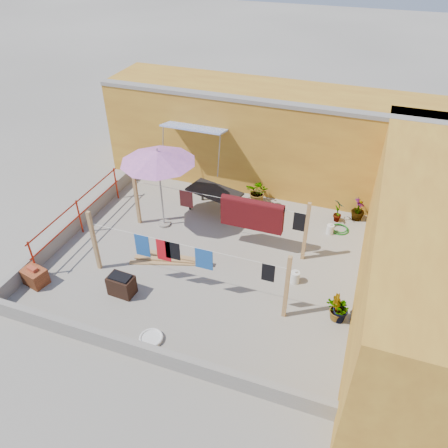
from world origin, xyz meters
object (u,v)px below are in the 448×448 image
at_px(green_hose, 339,229).
at_px(plant_back_a, 258,192).
at_px(water_jug_b, 330,229).
at_px(brazier, 122,285).
at_px(patio_umbrella, 158,157).
at_px(outdoor_table, 214,193).
at_px(water_jug_a, 295,277).
at_px(white_basin, 151,338).
at_px(brick_stack, 35,276).

xyz_separation_m(green_hose, plant_back_a, (-2.71, 0.63, 0.37)).
distance_m(green_hose, plant_back_a, 2.81).
height_order(water_jug_b, green_hose, water_jug_b).
relative_size(brazier, green_hose, 1.16).
bearing_deg(patio_umbrella, outdoor_table, 44.45).
relative_size(patio_umbrella, outdoor_table, 1.53).
distance_m(patio_umbrella, water_jug_a, 4.88).
height_order(white_basin, green_hose, white_basin).
relative_size(white_basin, green_hose, 0.96).
relative_size(brazier, water_jug_b, 1.94).
height_order(outdoor_table, brick_stack, outdoor_table).
xyz_separation_m(outdoor_table, brazier, (-0.88, -4.14, -0.43)).
bearing_deg(water_jug_a, water_jug_b, 77.45).
bearing_deg(outdoor_table, brazier, -101.98).
distance_m(brazier, plant_back_a, 5.49).
relative_size(white_basin, plant_back_a, 0.66).
xyz_separation_m(outdoor_table, plant_back_a, (1.13, 0.97, -0.29)).
bearing_deg(brazier, water_jug_b, 43.34).
xyz_separation_m(brazier, white_basin, (1.34, -1.07, -0.22)).
relative_size(water_jug_b, green_hose, 0.60).
relative_size(patio_umbrella, water_jug_a, 7.43).
height_order(brick_stack, green_hose, brick_stack).
relative_size(patio_umbrella, green_hose, 4.96).
relative_size(brazier, water_jug_a, 1.74).
bearing_deg(plant_back_a, brazier, -111.47).
distance_m(water_jug_a, plant_back_a, 3.81).
xyz_separation_m(outdoor_table, green_hose, (3.84, 0.34, -0.66)).
height_order(outdoor_table, green_hose, outdoor_table).
xyz_separation_m(brazier, water_jug_b, (4.47, 4.22, -0.13)).
xyz_separation_m(brick_stack, white_basin, (3.60, -0.64, -0.17)).
bearing_deg(white_basin, brazier, 141.47).
xyz_separation_m(water_jug_a, green_hose, (0.78, 2.65, -0.13)).
bearing_deg(brick_stack, water_jug_a, 19.99).
relative_size(patio_umbrella, white_basin, 5.14).
relative_size(white_basin, water_jug_a, 1.44).
distance_m(patio_umbrella, green_hose, 5.71).
bearing_deg(water_jug_b, green_hose, 46.51).
bearing_deg(plant_back_a, white_basin, -96.16).
relative_size(water_jug_a, green_hose, 0.67).
distance_m(brazier, water_jug_b, 6.14).
bearing_deg(water_jug_b, brick_stack, -145.40).
bearing_deg(white_basin, outdoor_table, 95.08).
relative_size(outdoor_table, water_jug_a, 4.86).
height_order(green_hose, plant_back_a, plant_back_a).
bearing_deg(patio_umbrella, brazier, -84.00).
relative_size(outdoor_table, plant_back_a, 2.22).
bearing_deg(brick_stack, water_jug_b, 34.60).
bearing_deg(water_jug_b, white_basin, -120.61).
bearing_deg(outdoor_table, white_basin, -84.92).
bearing_deg(brazier, plant_back_a, 68.53).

